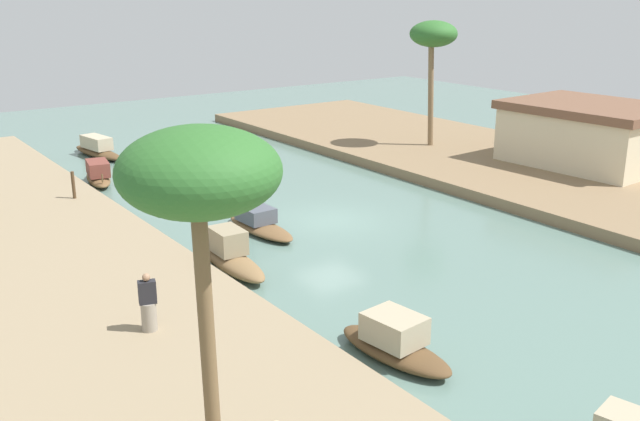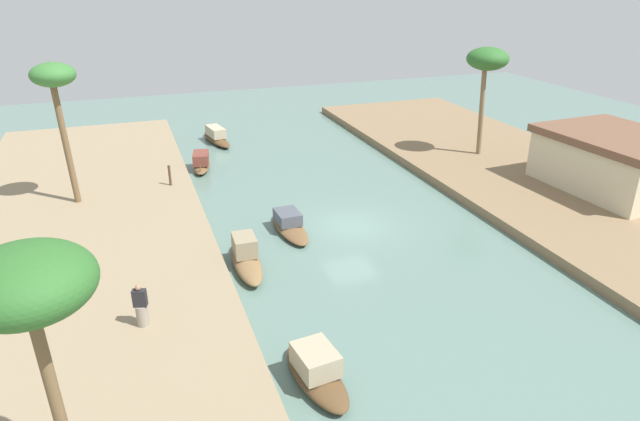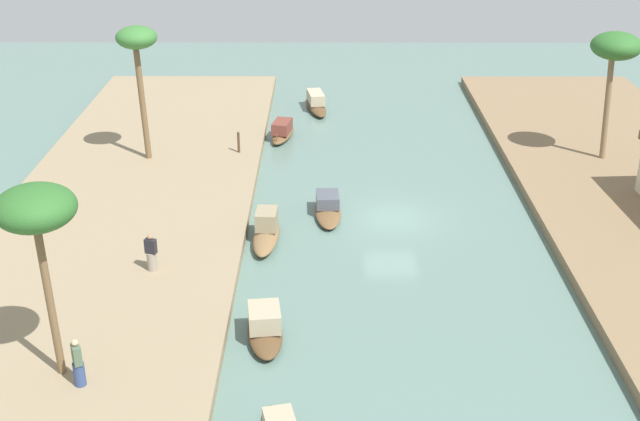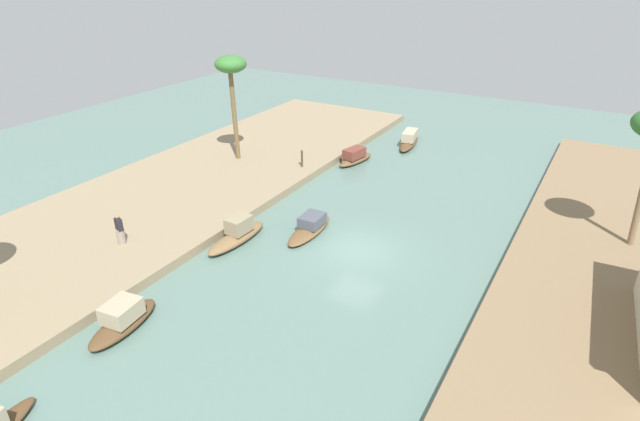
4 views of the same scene
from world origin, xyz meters
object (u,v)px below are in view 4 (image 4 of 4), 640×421
(sampan_open_hull, at_px, (310,227))
(sampan_midstream, at_px, (237,234))
(person_by_mooring, at_px, (120,231))
(sampan_with_red_awning, at_px, (123,319))
(mooring_post, at_px, (302,159))
(palm_tree_left_near, at_px, (231,70))
(sampan_downstream_large, at_px, (409,140))
(sampan_near_left_bank, at_px, (355,157))

(sampan_open_hull, xyz_separation_m, sampan_midstream, (2.76, -2.72, 0.12))
(sampan_open_hull, relative_size, person_by_mooring, 2.55)
(sampan_open_hull, height_order, sampan_with_red_awning, sampan_with_red_awning)
(sampan_midstream, xyz_separation_m, mooring_post, (-9.71, -2.12, 0.61))
(palm_tree_left_near, bearing_deg, sampan_with_red_awning, 24.00)
(person_by_mooring, bearing_deg, sampan_midstream, 57.30)
(sampan_open_hull, height_order, sampan_downstream_large, sampan_downstream_large)
(sampan_near_left_bank, relative_size, person_by_mooring, 2.28)
(sampan_with_red_awning, xyz_separation_m, sampan_downstream_large, (-26.77, 1.59, -0.02))
(sampan_open_hull, distance_m, sampan_near_left_bank, 10.87)
(sampan_downstream_large, height_order, sampan_midstream, sampan_midstream)
(sampan_with_red_awning, bearing_deg, palm_tree_left_near, -162.89)
(sampan_near_left_bank, relative_size, sampan_with_red_awning, 0.99)
(mooring_post, bearing_deg, sampan_open_hull, 34.85)
(person_by_mooring, height_order, mooring_post, person_by_mooring)
(sampan_downstream_large, xyz_separation_m, palm_tree_left_near, (10.13, -9.00, 6.21))
(sampan_midstream, relative_size, mooring_post, 3.63)
(sampan_open_hull, height_order, sampan_midstream, sampan_midstream)
(person_by_mooring, bearing_deg, sampan_open_hull, 59.41)
(sampan_open_hull, bearing_deg, person_by_mooring, -49.74)
(sampan_near_left_bank, bearing_deg, sampan_downstream_large, 172.51)
(sampan_near_left_bank, bearing_deg, sampan_open_hull, 25.00)
(sampan_midstream, height_order, person_by_mooring, person_by_mooring)
(sampan_open_hull, xyz_separation_m, palm_tree_left_near, (-6.10, -9.70, 6.30))
(sampan_near_left_bank, height_order, palm_tree_left_near, palm_tree_left_near)
(sampan_near_left_bank, xyz_separation_m, palm_tree_left_near, (4.45, -7.09, 6.20))
(sampan_midstream, bearing_deg, palm_tree_left_near, -139.48)
(sampan_downstream_large, distance_m, person_by_mooring, 23.54)
(sampan_with_red_awning, distance_m, sampan_downstream_large, 26.82)
(sampan_near_left_bank, distance_m, sampan_midstream, 13.31)
(sampan_near_left_bank, relative_size, sampan_midstream, 0.85)
(mooring_post, distance_m, palm_tree_left_near, 7.44)
(sampan_with_red_awning, bearing_deg, mooring_post, -178.61)
(sampan_with_red_awning, relative_size, mooring_post, 3.13)
(sampan_near_left_bank, relative_size, mooring_post, 3.10)
(sampan_midstream, distance_m, person_by_mooring, 5.72)
(person_by_mooring, bearing_deg, sampan_with_red_awning, -23.70)
(sampan_near_left_bank, height_order, mooring_post, mooring_post)
(sampan_near_left_bank, xyz_separation_m, mooring_post, (3.60, -2.23, 0.63))
(sampan_near_left_bank, relative_size, palm_tree_left_near, 0.50)
(sampan_near_left_bank, bearing_deg, sampan_midstream, 10.62)
(sampan_open_hull, xyz_separation_m, sampan_downstream_large, (-16.23, -0.70, 0.09))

